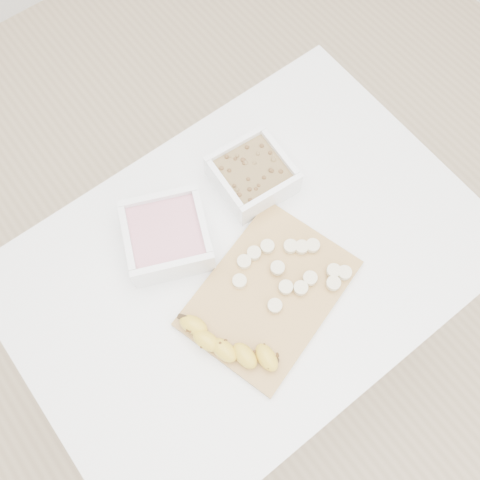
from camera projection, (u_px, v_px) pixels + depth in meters
ground at (245, 335)px, 1.83m from camera, size 3.50×3.50×0.00m
table at (248, 275)px, 1.22m from camera, size 1.00×0.70×0.75m
bowl_yogurt at (167, 236)px, 1.11m from camera, size 0.22×0.22×0.08m
bowl_granola at (252, 175)px, 1.17m from camera, size 0.17×0.17×0.07m
cutting_board at (269, 293)px, 1.10m from camera, size 0.40×0.33×0.01m
banana at (230, 345)px, 1.04m from camera, size 0.11×0.21×0.04m
banana_slices at (291, 269)px, 1.10m from camera, size 0.21×0.18×0.02m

